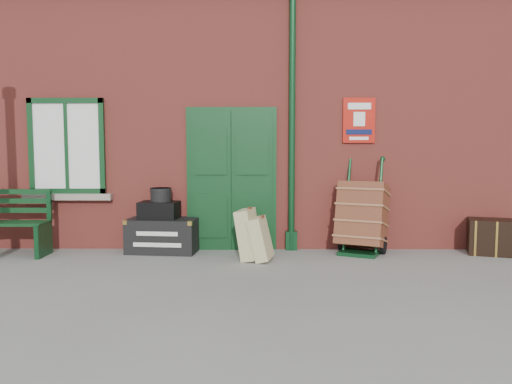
{
  "coord_description": "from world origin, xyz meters",
  "views": [
    {
      "loc": [
        0.16,
        -6.41,
        1.61
      ],
      "look_at": [
        0.1,
        0.6,
        1.0
      ],
      "focal_mm": 35.0,
      "sensor_mm": 36.0,
      "label": 1
    }
  ],
  "objects": [
    {
      "name": "hatbox",
      "position": [
        -1.38,
        1.25,
        0.9
      ],
      "size": [
        0.35,
        0.35,
        0.21
      ],
      "primitive_type": "cylinder",
      "rotation": [
        0.0,
        0.0,
        -0.1
      ],
      "color": "black",
      "rests_on": "strongbox"
    },
    {
      "name": "houdini_trunk",
      "position": [
        -1.36,
        1.25,
        0.26
      ],
      "size": [
        1.11,
        0.68,
        0.53
      ],
      "primitive_type": "cube",
      "rotation": [
        0.0,
        0.0,
        -0.1
      ],
      "color": "black",
      "rests_on": "ground"
    },
    {
      "name": "suitcase_front",
      "position": [
        0.16,
        0.67,
        0.32
      ],
      "size": [
        0.42,
        0.52,
        0.64
      ],
      "primitive_type": "cube",
      "rotation": [
        0.0,
        -0.23,
        -0.22
      ],
      "color": "tan",
      "rests_on": "ground"
    },
    {
      "name": "station_building",
      "position": [
        -0.0,
        3.49,
        2.16
      ],
      "size": [
        10.3,
        4.3,
        4.36
      ],
      "color": "#B14339",
      "rests_on": "ground"
    },
    {
      "name": "ground",
      "position": [
        0.0,
        0.0,
        0.0
      ],
      "size": [
        80.0,
        80.0,
        0.0
      ],
      "primitive_type": "plane",
      "color": "gray",
      "rests_on": "ground"
    },
    {
      "name": "strongbox",
      "position": [
        -1.41,
        1.25,
        0.66
      ],
      "size": [
        0.62,
        0.48,
        0.26
      ],
      "primitive_type": "cube",
      "rotation": [
        0.0,
        0.0,
        -0.1
      ],
      "color": "black",
      "rests_on": "houdini_trunk"
    },
    {
      "name": "dark_trunk",
      "position": [
        3.73,
        1.14,
        0.27
      ],
      "size": [
        0.85,
        0.68,
        0.54
      ],
      "primitive_type": "cube",
      "rotation": [
        0.0,
        0.0,
        -0.31
      ],
      "color": "black",
      "rests_on": "ground"
    },
    {
      "name": "porter_trolley",
      "position": [
        1.73,
        1.23,
        0.56
      ],
      "size": [
        0.96,
        0.98,
        1.46
      ],
      "rotation": [
        0.0,
        0.0,
        -0.43
      ],
      "color": "#0D371A",
      "rests_on": "ground"
    },
    {
      "name": "suitcase_back",
      "position": [
        -0.02,
        0.77,
        0.37
      ],
      "size": [
        0.42,
        0.57,
        0.74
      ],
      "primitive_type": "cube",
      "rotation": [
        0.0,
        -0.16,
        -0.22
      ],
      "color": "tan",
      "rests_on": "ground"
    }
  ]
}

